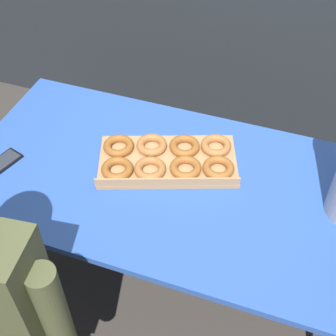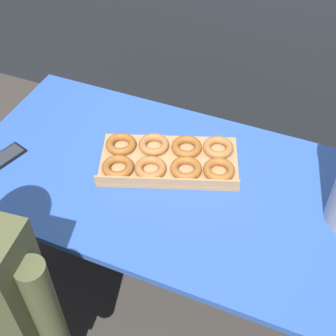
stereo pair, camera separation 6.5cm
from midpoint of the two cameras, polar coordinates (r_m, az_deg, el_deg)
ground_plane at (r=2.34m, az=1.12°, el=-13.74°), size 12.00×12.00×0.00m
folding_table at (r=1.78m, az=1.43°, el=-2.39°), size 1.59×0.83×0.73m
donut_box at (r=1.79m, az=1.16°, el=1.09°), size 0.59×0.44×0.05m
cell_phone at (r=1.93m, az=-18.08°, el=1.44°), size 0.11×0.15×0.01m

